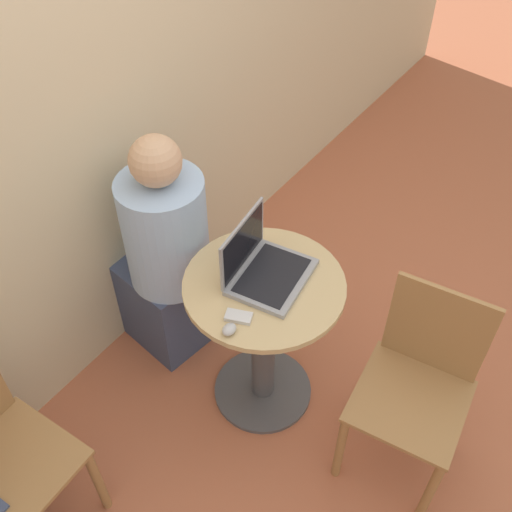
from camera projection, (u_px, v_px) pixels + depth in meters
ground_plane at (263, 390)px, 2.75m from camera, size 12.00×12.00×0.00m
back_wall at (87, 83)px, 2.15m from camera, size 7.00×0.05×2.60m
round_table at (264, 328)px, 2.42m from camera, size 0.62×0.62×0.73m
laptop at (263, 267)px, 2.22m from camera, size 0.35×0.29×0.23m
cell_phone at (239, 317)px, 2.11m from camera, size 0.08×0.11×0.02m
computer_mouse at (229, 329)px, 2.06m from camera, size 0.06×0.04×0.03m
chair_empty at (416, 386)px, 2.24m from camera, size 0.44×0.44×0.86m
person_seated at (162, 263)px, 2.65m from camera, size 0.40×0.57×1.17m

